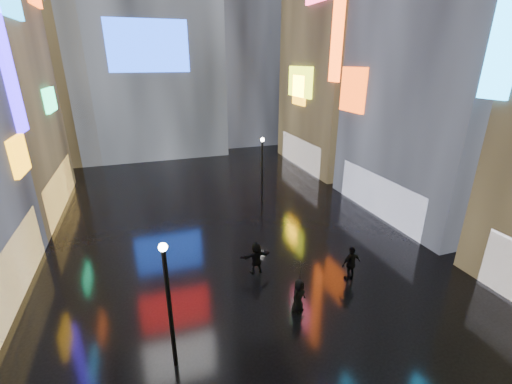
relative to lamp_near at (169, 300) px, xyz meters
name	(u,v)px	position (x,y,z in m)	size (l,w,h in m)	color
ground	(220,219)	(4.49, 11.83, -2.94)	(140.00, 140.00, 0.00)	black
building_right_far	(352,24)	(20.46, 21.83, 11.03)	(10.28, 12.00, 28.00)	black
tower_flank_right	(237,8)	(13.49, 37.83, 14.06)	(12.00, 12.00, 34.00)	black
tower_flank_left	(34,36)	(-9.51, 33.83, 10.06)	(10.00, 10.00, 26.00)	black
lamp_near	(169,300)	(0.00, 0.00, 0.00)	(0.30, 0.30, 5.20)	black
lamp_far	(262,166)	(8.44, 13.95, 0.00)	(0.30, 0.30, 5.20)	black
pedestrian_3	(351,263)	(9.21, 2.55, -1.99)	(1.11, 0.46, 1.90)	black
pedestrian_4	(298,295)	(5.63, 1.25, -2.14)	(0.79, 0.51, 1.61)	black
pedestrian_5	(256,258)	(4.79, 4.71, -2.04)	(1.67, 0.53, 1.80)	black
umbrella_2	(300,272)	(5.63, 1.25, -0.89)	(0.96, 0.98, 0.88)	black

